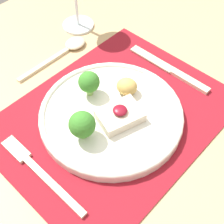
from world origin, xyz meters
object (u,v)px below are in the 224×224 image
object	(u,v)px
fork	(36,169)
spoon	(68,48)
dinner_plate	(111,114)
knife	(174,71)

from	to	relation	value
fork	spoon	xyz separation A→B (m)	(0.25, 0.20, -0.00)
dinner_plate	knife	xyz separation A→B (m)	(0.19, -0.01, -0.01)
spoon	knife	bearing A→B (deg)	-68.09
fork	knife	world-z (taller)	knife
dinner_plate	knife	size ratio (longest dim) A/B	1.34
dinner_plate	knife	world-z (taller)	dinner_plate
fork	spoon	size ratio (longest dim) A/B	1.09
knife	dinner_plate	bearing A→B (deg)	175.31
spoon	dinner_plate	bearing A→B (deg)	-113.70
dinner_plate	fork	xyz separation A→B (m)	(-0.17, 0.02, -0.01)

